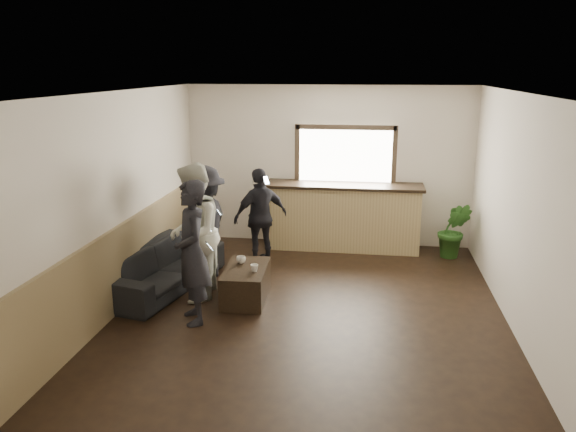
% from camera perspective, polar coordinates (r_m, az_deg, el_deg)
% --- Properties ---
extents(ground, '(5.00, 6.00, 0.01)m').
position_cam_1_polar(ground, '(7.49, 2.14, -9.48)').
color(ground, black).
extents(room_shell, '(5.01, 6.01, 2.80)m').
position_cam_1_polar(room_shell, '(7.12, -3.65, 1.71)').
color(room_shell, silver).
rests_on(room_shell, ground).
extents(bar_counter, '(2.70, 0.68, 2.13)m').
position_cam_1_polar(bar_counter, '(9.80, 5.63, 0.36)').
color(bar_counter, tan).
rests_on(bar_counter, ground).
extents(sofa, '(1.30, 2.29, 0.63)m').
position_cam_1_polar(sofa, '(8.26, -12.53, -5.08)').
color(sofa, black).
rests_on(sofa, ground).
extents(coffee_table, '(0.61, 1.03, 0.45)m').
position_cam_1_polar(coffee_table, '(7.76, -4.28, -6.83)').
color(coffee_table, black).
rests_on(coffee_table, ground).
extents(cup_a, '(0.15, 0.15, 0.10)m').
position_cam_1_polar(cup_a, '(7.84, -4.80, -4.46)').
color(cup_a, silver).
rests_on(cup_a, coffee_table).
extents(cup_b, '(0.14, 0.14, 0.10)m').
position_cam_1_polar(cup_b, '(7.52, -3.43, -5.30)').
color(cup_b, silver).
rests_on(cup_b, coffee_table).
extents(potted_plant, '(0.60, 0.52, 0.95)m').
position_cam_1_polar(potted_plant, '(9.68, 16.51, -1.40)').
color(potted_plant, '#2D6623').
rests_on(potted_plant, ground).
extents(person_a, '(0.68, 0.78, 1.80)m').
position_cam_1_polar(person_a, '(6.95, -9.73, -3.69)').
color(person_a, black).
rests_on(person_a, ground).
extents(person_b, '(0.80, 0.98, 1.87)m').
position_cam_1_polar(person_b, '(7.63, -9.57, -1.69)').
color(person_b, beige).
rests_on(person_b, ground).
extents(person_c, '(0.72, 1.15, 1.71)m').
position_cam_1_polar(person_c, '(8.35, -8.38, -0.78)').
color(person_c, black).
rests_on(person_c, ground).
extents(person_d, '(0.96, 0.85, 1.56)m').
position_cam_1_polar(person_d, '(8.95, -2.79, -0.06)').
color(person_d, black).
rests_on(person_d, ground).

